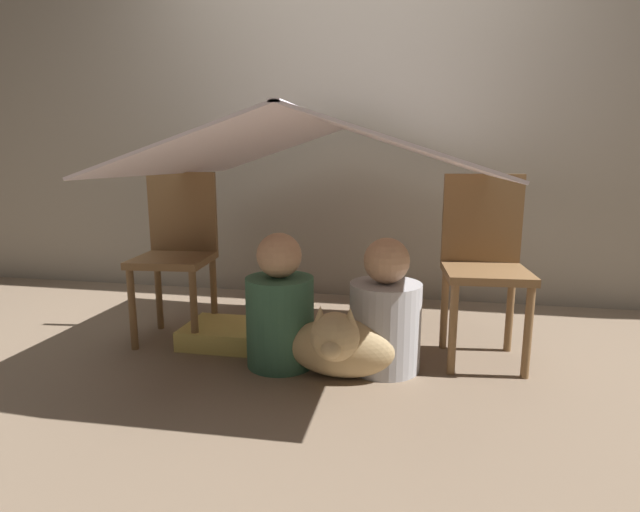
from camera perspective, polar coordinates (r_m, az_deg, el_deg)
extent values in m
plane|color=#7A6651|center=(2.43, -0.59, -11.73)|extent=(8.80, 8.80, 0.00)
cube|color=gray|center=(3.43, 3.55, 16.20)|extent=(7.00, 0.05, 2.50)
cylinder|color=brown|center=(2.66, -20.65, -5.77)|extent=(0.04, 0.04, 0.41)
cylinder|color=brown|center=(2.53, -14.20, -6.19)|extent=(0.04, 0.04, 0.41)
cylinder|color=brown|center=(2.93, -17.95, -4.04)|extent=(0.04, 0.04, 0.41)
cylinder|color=brown|center=(2.82, -12.05, -4.32)|extent=(0.04, 0.04, 0.41)
cube|color=brown|center=(2.68, -16.47, -0.43)|extent=(0.41, 0.41, 0.04)
cube|color=brown|center=(2.80, -15.43, 4.89)|extent=(0.37, 0.07, 0.42)
cylinder|color=brown|center=(2.29, 14.94, -8.15)|extent=(0.04, 0.04, 0.41)
cylinder|color=brown|center=(2.35, 22.66, -8.11)|extent=(0.04, 0.04, 0.41)
cylinder|color=brown|center=(2.58, 14.03, -5.85)|extent=(0.04, 0.04, 0.41)
cylinder|color=brown|center=(2.64, 20.88, -5.89)|extent=(0.04, 0.04, 0.41)
cube|color=brown|center=(2.40, 18.45, -1.85)|extent=(0.40, 0.40, 0.04)
cube|color=brown|center=(2.53, 18.04, 4.11)|extent=(0.37, 0.06, 0.42)
cube|color=silver|center=(2.47, -9.04, 12.21)|extent=(0.78, 1.52, 0.26)
cube|color=silver|center=(2.33, 9.62, 12.27)|extent=(0.78, 1.52, 0.26)
cube|color=silver|center=(2.37, 0.00, 15.43)|extent=(0.04, 1.52, 0.01)
cylinder|color=#38664C|center=(2.32, -4.58, -7.46)|extent=(0.31, 0.31, 0.42)
sphere|color=tan|center=(2.24, -4.70, 0.08)|extent=(0.20, 0.20, 0.20)
cylinder|color=#B2B2B7|center=(2.29, 7.43, -7.95)|extent=(0.32, 0.32, 0.40)
sphere|color=tan|center=(2.21, 7.63, -0.53)|extent=(0.20, 0.20, 0.20)
ellipsoid|color=tan|center=(2.22, 2.48, -10.47)|extent=(0.48, 0.21, 0.26)
sphere|color=tan|center=(2.01, 1.72, -9.19)|extent=(0.20, 0.20, 0.20)
ellipsoid|color=tan|center=(1.93, 1.28, -10.64)|extent=(0.08, 0.10, 0.07)
cone|color=tan|center=(1.99, 0.04, -6.95)|extent=(0.07, 0.07, 0.09)
cone|color=tan|center=(1.97, 3.45, -7.14)|extent=(0.07, 0.07, 0.09)
cube|color=#E5CC66|center=(2.66, -10.57, -8.74)|extent=(0.43, 0.34, 0.10)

